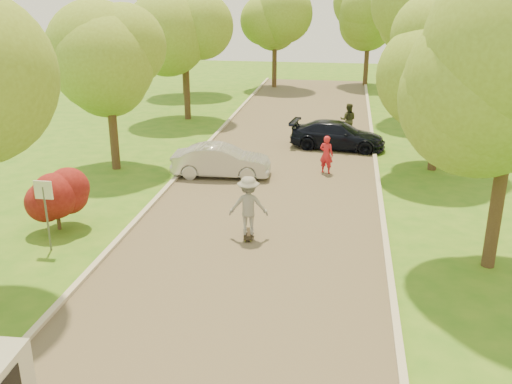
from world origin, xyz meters
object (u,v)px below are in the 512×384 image
Objects in this scene: silver_sedan at (221,161)px; person_striped at (326,155)px; street_sign at (45,201)px; person_olive at (348,120)px; skateboarder at (248,206)px; dark_sedan at (338,135)px; longboard at (249,234)px.

person_striped reaches higher than silver_sedan.
street_sign is 1.27× the size of person_olive.
street_sign is at bearing 68.78° from person_striped.
silver_sedan is 2.48× the size of person_striped.
street_sign is at bearing 63.49° from person_olive.
person_striped is at bearing -113.28° from skateboarder.
silver_sedan is (3.50, 7.67, -0.90)m from street_sign.
skateboarder is (-2.46, -10.92, 0.40)m from dark_sedan.
person_striped is 6.58m from person_olive.
dark_sedan is 2.58m from person_olive.
person_striped is at bearing 85.42° from person_olive.
longboard is at bearing 80.46° from person_olive.
skateboarder is (2.14, -5.82, 0.40)m from silver_sedan.
silver_sedan reaches higher than dark_sedan.
dark_sedan is 4.01m from person_striped.
street_sign is 17.55m from person_olive.
person_striped reaches higher than longboard.
person_olive is (8.57, 15.30, -0.71)m from street_sign.
person_olive is at bearing -108.77° from longboard.
person_striped is (4.23, 1.11, 0.15)m from silver_sedan.
silver_sedan is 6.23m from longboard.
street_sign reaches higher than longboard.
dark_sedan is at bearing 82.26° from person_olive.
skateboarder is at bearing 93.36° from person_striped.
street_sign is at bearing 11.66° from skateboarder.
person_olive is (5.07, 7.63, 0.20)m from silver_sedan.
person_striped is at bearing 48.64° from street_sign.
street_sign is 6.11m from longboard.
person_olive reaches higher than dark_sedan.
person_olive is at bearing -37.26° from silver_sedan.
silver_sedan is 6.21m from skateboarder.
dark_sedan is at bearing -45.72° from silver_sedan.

